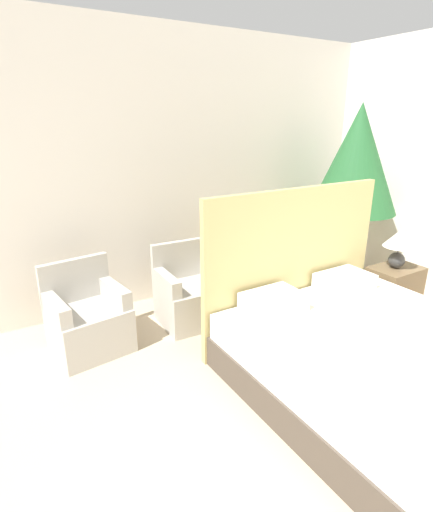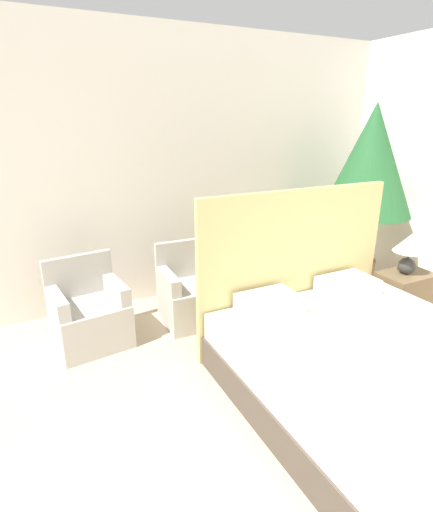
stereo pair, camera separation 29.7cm
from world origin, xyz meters
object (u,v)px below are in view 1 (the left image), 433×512
object	(u,v)px
bed	(378,358)
potted_palm	(356,164)
armchair_near_window_left	(89,323)
nightstand	(393,290)
armchair_near_window_right	(191,297)
table_lamp	(399,243)

from	to	relation	value
bed	potted_palm	distance (m)	2.52
armchair_near_window_left	nightstand	bearing A→B (deg)	-24.80
armchair_near_window_left	potted_palm	distance (m)	3.43
armchair_near_window_left	armchair_near_window_right	distance (m)	1.03
bed	potted_palm	xyz separation A→B (m)	(1.49, 1.65, 1.20)
bed	armchair_near_window_left	bearing A→B (deg)	134.97
bed	nightstand	xyz separation A→B (m)	(1.26, 0.79, -0.03)
bed	potted_palm	world-z (taller)	potted_palm
nightstand	potted_palm	bearing A→B (deg)	75.39
bed	potted_palm	size ratio (longest dim) A/B	1.01
nightstand	bed	bearing A→B (deg)	-148.11
bed	armchair_near_window_right	distance (m)	1.85
armchair_near_window_right	nightstand	xyz separation A→B (m)	(1.95, -0.93, -0.01)
table_lamp	bed	bearing A→B (deg)	-147.57
armchair_near_window_right	nightstand	world-z (taller)	armchair_near_window_right
nightstand	table_lamp	distance (m)	0.53
bed	table_lamp	world-z (taller)	bed
bed	table_lamp	xyz separation A→B (m)	(1.25, 0.79, 0.50)
armchair_near_window_left	potted_palm	xyz separation A→B (m)	(3.21, -0.07, 1.22)
armchair_near_window_left	armchair_near_window_right	xyz separation A→B (m)	(1.03, 0.00, 0.00)
bed	armchair_near_window_right	bearing A→B (deg)	111.86
bed	potted_palm	bearing A→B (deg)	47.94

